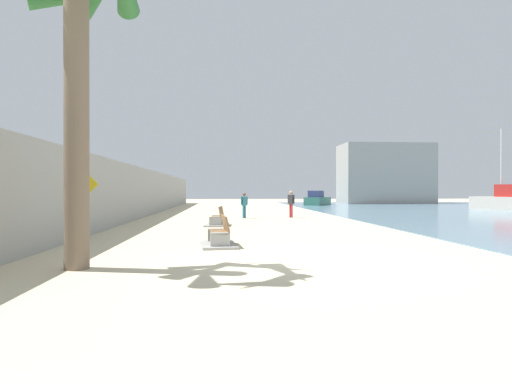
% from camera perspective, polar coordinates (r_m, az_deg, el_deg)
% --- Properties ---
extents(ground_plane, '(120.00, 120.00, 0.00)m').
position_cam_1_polar(ground_plane, '(28.85, -0.74, -3.36)').
color(ground_plane, beige).
extents(seawall, '(0.80, 64.00, 3.28)m').
position_cam_1_polar(seawall, '(29.30, -15.54, -0.10)').
color(seawall, '#9E9E99').
rests_on(seawall, ground).
extents(palm_tree, '(3.26, 3.35, 7.83)m').
position_cam_1_polar(palm_tree, '(11.28, -22.94, 20.80)').
color(palm_tree, '#7A6651').
rests_on(palm_tree, ground).
extents(bench_near, '(1.29, 2.19, 0.98)m').
position_cam_1_polar(bench_near, '(13.95, -4.96, -6.22)').
color(bench_near, '#9E9E99').
rests_on(bench_near, ground).
extents(bench_far, '(1.27, 2.18, 0.98)m').
position_cam_1_polar(bench_far, '(21.89, -5.20, -3.88)').
color(bench_far, '#9E9E99').
rests_on(bench_far, ground).
extents(person_walking, '(0.46, 0.32, 1.64)m').
position_cam_1_polar(person_walking, '(27.55, -1.59, -1.54)').
color(person_walking, teal).
rests_on(person_walking, ground).
extents(person_standing, '(0.42, 0.38, 1.77)m').
position_cam_1_polar(person_standing, '(28.27, 4.71, -1.31)').
color(person_standing, '#B22D33').
rests_on(person_standing, ground).
extents(boat_mid_bay, '(4.14, 5.31, 1.73)m').
position_cam_1_polar(boat_mid_bay, '(51.88, 8.21, -1.01)').
color(boat_mid_bay, '#337060').
rests_on(boat_mid_bay, water_bay).
extents(boat_nearest, '(3.79, 6.04, 7.35)m').
position_cam_1_polar(boat_nearest, '(44.22, 30.44, -0.97)').
color(boat_nearest, beige).
rests_on(boat_nearest, water_bay).
extents(pedestrian_sign, '(0.85, 0.08, 2.45)m').
position_cam_1_polar(pedestrian_sign, '(16.84, -21.71, -0.72)').
color(pedestrian_sign, slate).
rests_on(pedestrian_sign, ground).
extents(harbor_building, '(12.00, 6.00, 8.07)m').
position_cam_1_polar(harbor_building, '(60.90, 16.86, 2.31)').
color(harbor_building, '#9E9E99').
rests_on(harbor_building, ground).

